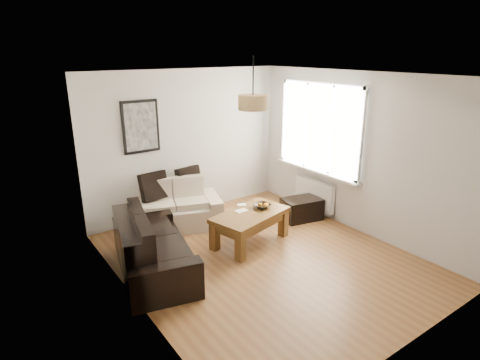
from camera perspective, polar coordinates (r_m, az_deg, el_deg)
floor at (r=5.93m, az=3.42°, el=-11.18°), size 4.50×4.50×0.00m
ceiling at (r=5.18m, az=3.98°, el=14.75°), size 3.80×4.50×0.00m
wall_back at (r=7.24m, az=-7.62°, el=5.21°), size 3.80×0.04×2.60m
wall_front at (r=4.05m, az=24.27°, el=-6.94°), size 3.80×0.04×2.60m
wall_left at (r=4.53m, az=-15.40°, el=-3.29°), size 0.04×4.50×2.60m
wall_right at (r=6.74m, az=16.38°, el=3.65°), size 0.04×4.50×2.60m
window_bay at (r=7.15m, az=11.38°, el=7.31°), size 0.14×1.90×1.60m
radiator at (r=7.44m, az=10.59°, el=-1.97°), size 0.10×0.90×0.52m
poster at (r=6.79m, az=-14.03°, el=7.42°), size 0.62×0.04×0.87m
pendant_shade at (r=5.45m, az=1.86°, el=11.05°), size 0.40×0.40×0.20m
loveseat_cream at (r=6.88m, az=-9.43°, el=-3.57°), size 1.74×1.30×0.77m
sofa_leather at (r=5.58m, az=-12.32°, el=-9.10°), size 1.26×1.95×0.78m
coffee_table at (r=6.28m, az=1.48°, el=-6.83°), size 1.36×0.95×0.50m
ottoman at (r=7.22m, az=8.82°, el=-4.10°), size 0.75×0.57×0.39m
cushion_left at (r=6.82m, az=-12.24°, el=-0.85°), size 0.48×0.20×0.47m
cushion_right at (r=7.09m, az=-7.33°, el=0.08°), size 0.46×0.21×0.45m
fruit_bowl at (r=6.36m, az=3.21°, el=-3.72°), size 0.28×0.28×0.06m
orange_a at (r=6.36m, az=3.64°, el=-3.65°), size 0.09×0.09×0.07m
orange_b at (r=6.39m, az=3.86°, el=-3.55°), size 0.07×0.07×0.06m
orange_c at (r=6.38m, az=2.88°, el=-3.58°), size 0.07×0.07×0.06m
papers at (r=6.25m, az=0.22°, el=-4.41°), size 0.19×0.13×0.01m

